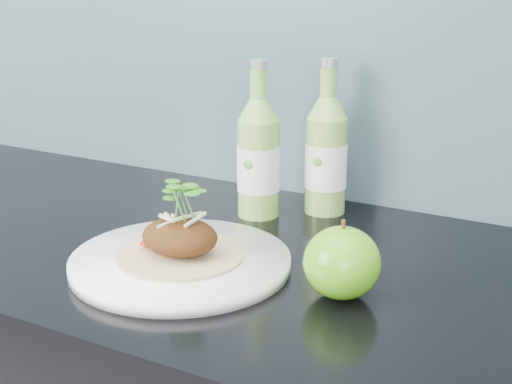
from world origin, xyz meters
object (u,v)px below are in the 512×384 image
green_apple (342,263)px  cider_bottle_left (258,158)px  dinner_plate (181,262)px  cider_bottle_right (326,155)px

green_apple → cider_bottle_left: (-0.23, 0.21, 0.05)m
dinner_plate → cider_bottle_right: cider_bottle_right is taller
green_apple → cider_bottle_right: 0.32m
green_apple → cider_bottle_right: cider_bottle_right is taller
cider_bottle_right → dinner_plate: bearing=-120.0°
green_apple → cider_bottle_right: bearing=117.3°
cider_bottle_left → cider_bottle_right: 0.11m
dinner_plate → green_apple: size_ratio=3.12×
cider_bottle_left → cider_bottle_right: (0.09, 0.07, 0.00)m
dinner_plate → cider_bottle_left: size_ratio=1.44×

